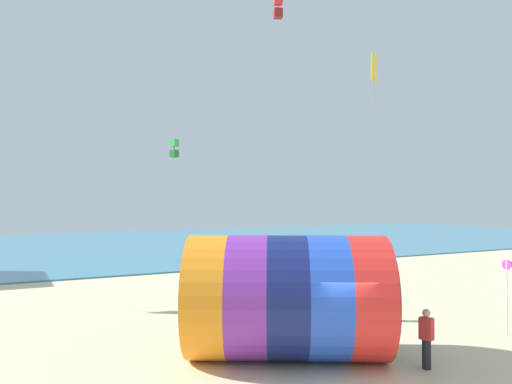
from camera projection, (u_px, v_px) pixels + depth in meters
name	position (u px, v px, depth m)	size (l,w,h in m)	color
ground_plane	(347.00, 366.00, 13.85)	(120.00, 120.00, 0.00)	beige
sea	(103.00, 246.00, 48.58)	(120.00, 40.00, 0.10)	teal
giant_inflatable_tube	(288.00, 297.00, 14.52)	(6.73, 5.88, 3.58)	orange
kite_handler	(426.00, 338.00, 13.63)	(0.31, 0.41, 1.64)	black
kite_red_box	(278.00, 7.00, 26.29)	(0.56, 0.56, 1.27)	red
kite_green_box	(174.00, 148.00, 20.26)	(0.38, 0.38, 0.78)	green
kite_yellow_diamond	(374.00, 69.00, 27.54)	(0.88, 0.63, 2.53)	yellow
bystander_near_water	(234.00, 278.00, 23.17)	(0.31, 0.41, 1.81)	#726651
beach_flag	(510.00, 268.00, 17.12)	(0.47, 0.36, 2.58)	silver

